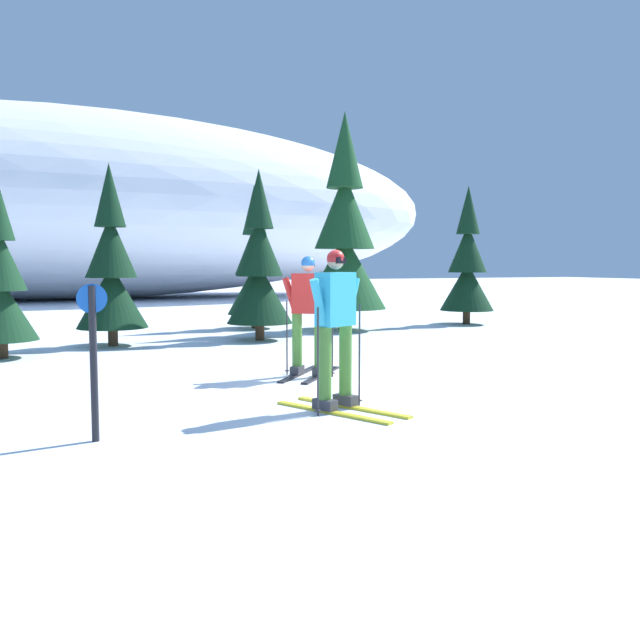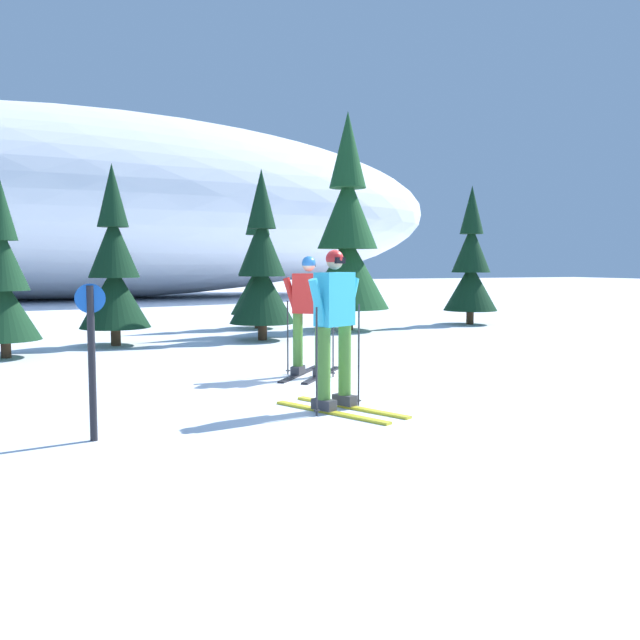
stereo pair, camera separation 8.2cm
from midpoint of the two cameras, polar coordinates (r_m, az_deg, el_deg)
name	(u,v)px [view 2 (the right image)]	position (r m, az deg, el deg)	size (l,w,h in m)	color
ground_plane	(361,391)	(9.03, 3.74, -6.04)	(120.00, 120.00, 0.00)	white
skier_cyan_jacket	(335,325)	(7.75, 1.58, -0.41)	(1.12, 1.69, 1.85)	gold
skier_red_jacket	(309,313)	(10.09, -0.71, 0.62)	(1.39, 1.51, 1.81)	black
pine_tree_left	(3,283)	(13.29, -25.03, 2.84)	(1.24, 1.24, 3.22)	#47301E
pine_tree_center_left	(114,270)	(14.51, -16.85, 4.06)	(1.44, 1.44, 3.74)	#47301E
pine_tree_center	(262,269)	(14.96, -4.77, 4.31)	(1.45, 1.45, 3.77)	#47301E
pine_tree_center_right	(258,269)	(17.76, -5.13, 4.34)	(1.44, 1.44, 3.74)	#47301E
pine_tree_right	(348,240)	(17.23, 2.48, 6.79)	(2.13, 2.13, 5.50)	#47301E
pine_tree_far_right	(471,267)	(19.35, 12.75, 4.42)	(1.49, 1.49, 3.86)	#47301E
snow_ridge_background	(67,206)	(34.77, -20.53, 9.03)	(38.08, 15.17, 8.92)	white
trail_marker_post	(92,352)	(6.74, -18.41, -2.61)	(0.28, 0.07, 1.51)	black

